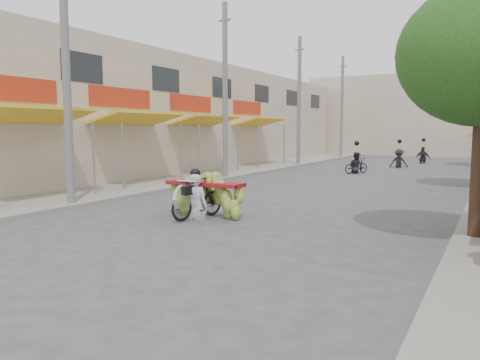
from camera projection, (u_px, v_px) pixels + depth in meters
name	position (u px, v px, depth m)	size (l,w,h in m)	color
ground	(144.00, 252.00, 8.82)	(120.00, 120.00, 0.00)	#525257
sidewalk_left	(229.00, 171.00, 25.22)	(4.00, 60.00, 0.12)	gray
shophouse_row_left	(143.00, 117.00, 26.43)	(9.77, 40.00, 6.00)	beige
far_building	(428.00, 116.00, 41.43)	(20.00, 6.00, 7.00)	beige
utility_pole_near	(66.00, 70.00, 13.60)	(0.60, 0.24, 8.00)	slate
utility_pole_mid	(225.00, 91.00, 21.41)	(0.60, 0.24, 8.00)	slate
utility_pole_far	(299.00, 101.00, 29.23)	(0.60, 0.24, 8.00)	slate
utility_pole_back	(342.00, 107.00, 37.04)	(0.60, 0.24, 8.00)	slate
banana_motorbike	(200.00, 190.00, 12.18)	(2.20, 1.91, 2.23)	black
bg_motorbike_a	(356.00, 159.00, 24.37)	(1.19, 1.56, 1.95)	black
bg_motorbike_b	(399.00, 154.00, 28.03)	(1.17, 1.90, 1.95)	black
bg_motorbike_c	(423.00, 151.00, 31.58)	(1.00, 1.54, 1.95)	black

